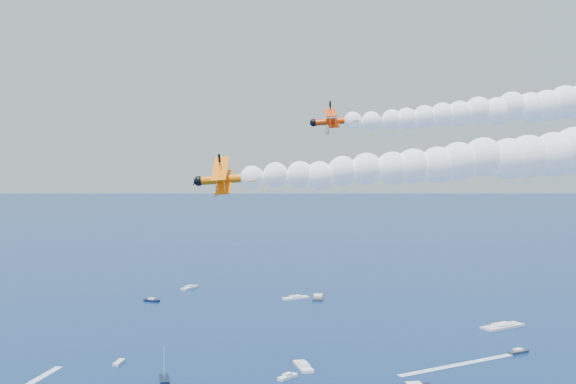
# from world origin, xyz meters

# --- Properties ---
(biplane_lead) EXTENTS (8.58, 9.90, 6.83)m
(biplane_lead) POSITION_xyz_m (5.70, 29.73, 59.46)
(biplane_lead) COLOR #EC3904
(biplane_trail) EXTENTS (8.49, 10.17, 7.47)m
(biplane_trail) POSITION_xyz_m (-3.34, 1.80, 51.71)
(biplane_trail) COLOR orange
(smoke_trail_lead) EXTENTS (50.79, 20.78, 9.48)m
(smoke_trail_lead) POSITION_xyz_m (30.47, 33.81, 61.33)
(smoke_trail_lead) COLOR white
(smoke_trail_trail) EXTENTS (50.91, 22.97, 9.48)m
(smoke_trail_trail) POSITION_xyz_m (21.32, 6.50, 53.58)
(smoke_trail_trail) COLOR white
(spectator_boats) EXTENTS (203.94, 179.19, 0.70)m
(spectator_boats) POSITION_xyz_m (3.71, 108.60, 0.35)
(spectator_boats) COLOR #323842
(spectator_boats) RESTS_ON ground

